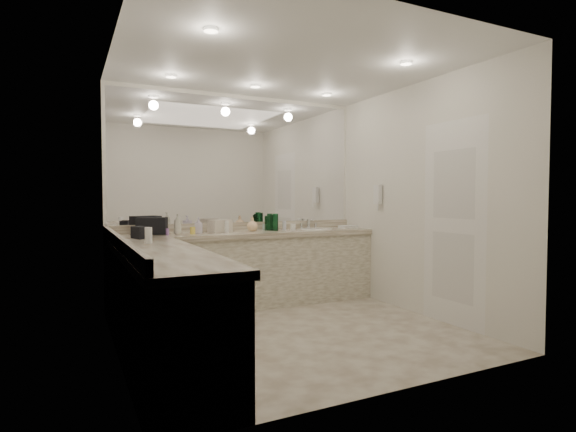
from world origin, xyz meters
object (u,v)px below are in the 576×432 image
sink (316,230)px  soap_bottle_a (178,224)px  wall_phone (378,195)px  hand_towel (348,227)px  black_toiletry_bag (152,227)px  soap_bottle_b (199,225)px  cream_cosmetic_case (220,226)px  soap_bottle_c (252,224)px

sink → soap_bottle_a: size_ratio=1.92×
wall_phone → hand_towel: 0.65m
black_toiletry_bag → soap_bottle_b: bearing=-5.4°
cream_cosmetic_case → soap_bottle_b: size_ratio=1.39×
cream_cosmetic_case → soap_bottle_a: size_ratio=1.13×
sink → soap_bottle_a: bearing=-179.8°
hand_towel → soap_bottle_a: 2.27m
cream_cosmetic_case → black_toiletry_bag: bearing=159.6°
hand_towel → soap_bottle_c: size_ratio=1.28×
soap_bottle_a → sink: bearing=0.2°
cream_cosmetic_case → soap_bottle_b: (-0.27, -0.04, 0.02)m
sink → hand_towel: size_ratio=1.96×
wall_phone → hand_towel: wall_phone is taller
cream_cosmetic_case → soap_bottle_b: 0.27m
wall_phone → cream_cosmetic_case: 2.00m
soap_bottle_a → soap_bottle_b: size_ratio=1.23×
sink → cream_cosmetic_case: (-1.28, 0.05, 0.08)m
wall_phone → black_toiletry_bag: bearing=168.0°
wall_phone → black_toiletry_bag: 2.75m
soap_bottle_a → soap_bottle_b: (0.25, 0.02, -0.02)m
hand_towel → soap_bottle_a: size_ratio=0.98×
sink → soap_bottle_b: 1.55m
sink → soap_bottle_c: (-0.87, 0.07, 0.09)m
sink → hand_towel: hand_towel is taller
cream_cosmetic_case → soap_bottle_c: size_ratio=1.48×
sink → wall_phone: bearing=-39.6°
black_toiletry_bag → cream_cosmetic_case: black_toiletry_bag is taller
sink → hand_towel: bearing=-4.8°
wall_phone → cream_cosmetic_case: (-1.89, 0.55, -0.38)m
soap_bottle_a → black_toiletry_bag: bearing=164.7°
soap_bottle_c → cream_cosmetic_case: bearing=-178.0°
soap_bottle_c → sink: bearing=-4.4°
black_toiletry_bag → soap_bottle_a: size_ratio=1.40×
sink → hand_towel: (0.47, -0.04, 0.02)m
soap_bottle_b → soap_bottle_c: (0.68, 0.05, -0.01)m
black_toiletry_bag → soap_bottle_b: soap_bottle_b is taller
black_toiletry_bag → soap_bottle_c: 1.20m
wall_phone → cream_cosmetic_case: size_ratio=0.93×
wall_phone → soap_bottle_c: (-1.47, 0.57, -0.36)m
sink → black_toiletry_bag: (-2.06, 0.07, 0.10)m
sink → wall_phone: 0.91m
cream_cosmetic_case → soap_bottle_c: bearing=-17.4°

